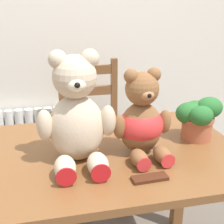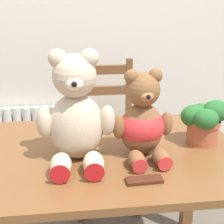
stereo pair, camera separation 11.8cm
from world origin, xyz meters
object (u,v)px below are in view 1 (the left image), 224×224
object	(u,v)px
potted_plant	(198,117)
chocolate_bar	(150,178)
teddy_bear_left	(77,116)
teddy_bear_right	(142,121)
wooden_chair_behind	(93,135)

from	to	relation	value
potted_plant	chocolate_bar	bearing A→B (deg)	-138.63
teddy_bear_left	teddy_bear_right	distance (m)	0.26
potted_plant	chocolate_bar	world-z (taller)	potted_plant
teddy_bear_left	wooden_chair_behind	bearing A→B (deg)	-101.98
wooden_chair_behind	teddy_bear_right	distance (m)	0.90
teddy_bear_right	chocolate_bar	distance (m)	0.24
potted_plant	chocolate_bar	xyz separation A→B (m)	(-0.31, -0.28, -0.10)
potted_plant	chocolate_bar	size ratio (longest dim) A/B	1.63
teddy_bear_right	chocolate_bar	size ratio (longest dim) A/B	2.74
teddy_bear_left	potted_plant	size ratio (longest dim) A/B	2.06
wooden_chair_behind	chocolate_bar	world-z (taller)	wooden_chair_behind
teddy_bear_right	potted_plant	size ratio (longest dim) A/B	1.68
teddy_bear_left	chocolate_bar	xyz separation A→B (m)	(0.22, -0.20, -0.17)
wooden_chair_behind	potted_plant	world-z (taller)	wooden_chair_behind
teddy_bear_right	potted_plant	xyz separation A→B (m)	(0.28, 0.07, -0.03)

